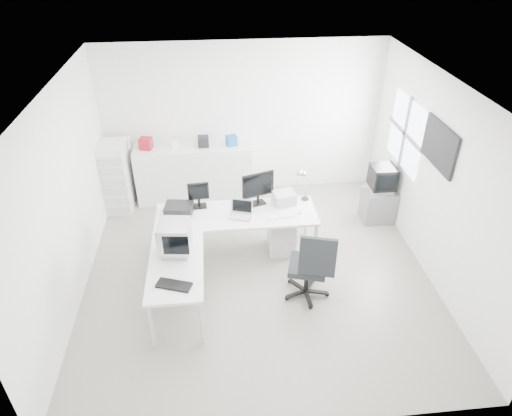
{
  "coord_description": "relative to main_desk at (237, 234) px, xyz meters",
  "views": [
    {
      "loc": [
        -0.55,
        -5.22,
        4.51
      ],
      "look_at": [
        0.0,
        0.2,
        1.0
      ],
      "focal_mm": 32.0,
      "sensor_mm": 36.0,
      "label": 1
    }
  ],
  "objects": [
    {
      "name": "crt_monitor",
      "position": [
        -0.85,
        -0.85,
        0.59
      ],
      "size": [
        0.41,
        0.41,
        0.42
      ],
      "primitive_type": null,
      "rotation": [
        0.0,
        0.0,
        -0.12
      ],
      "color": "#B7B7BA",
      "rests_on": "side_desk"
    },
    {
      "name": "clutter_box_d",
      "position": [
        0.04,
        1.78,
        0.76
      ],
      "size": [
        0.22,
        0.2,
        0.18
      ],
      "primitive_type": "cube",
      "rotation": [
        0.0,
        0.0,
        0.31
      ],
      "color": "#1753A5",
      "rests_on": "sideboard"
    },
    {
      "name": "clutter_bottle",
      "position": [
        -1.76,
        1.82,
        0.78
      ],
      "size": [
        0.07,
        0.07,
        0.22
      ],
      "primitive_type": "cylinder",
      "color": "white",
      "rests_on": "sideboard"
    },
    {
      "name": "wall_picture",
      "position": [
        2.74,
        -0.36,
        1.52
      ],
      "size": [
        0.04,
        0.9,
        0.6
      ],
      "primitive_type": null,
      "color": "black",
      "rests_on": "right_wall"
    },
    {
      "name": "floor",
      "position": [
        0.27,
        -0.46,
        -0.38
      ],
      "size": [
        5.0,
        5.0,
        0.01
      ],
      "primitive_type": "cube",
      "color": "#B0AC9E",
      "rests_on": "ground"
    },
    {
      "name": "white_mouse",
      "position": [
        0.95,
        -0.1,
        0.4
      ],
      "size": [
        0.06,
        0.06,
        0.06
      ],
      "primitive_type": "sphere",
      "color": "white",
      "rests_on": "main_desk"
    },
    {
      "name": "right_wall",
      "position": [
        2.77,
        -0.46,
        1.02
      ],
      "size": [
        0.02,
        5.0,
        2.8
      ],
      "primitive_type": "cube",
      "color": "white",
      "rests_on": "floor"
    },
    {
      "name": "clutter_box_a",
      "position": [
        -1.46,
        1.78,
        0.77
      ],
      "size": [
        0.24,
        0.22,
        0.2
      ],
      "primitive_type": "cube",
      "rotation": [
        0.0,
        0.0,
        -0.24
      ],
      "color": "maroon",
      "rests_on": "sideboard"
    },
    {
      "name": "left_wall",
      "position": [
        -2.23,
        -0.46,
        1.02
      ],
      "size": [
        0.02,
        5.0,
        2.8
      ],
      "primitive_type": "cube",
      "color": "white",
      "rests_on": "floor"
    },
    {
      "name": "white_keyboard",
      "position": [
        0.65,
        -0.15,
        0.38
      ],
      "size": [
        0.4,
        0.19,
        0.02
      ],
      "primitive_type": "cube",
      "rotation": [
        0.0,
        0.0,
        0.2
      ],
      "color": "white",
      "rests_on": "main_desk"
    },
    {
      "name": "lcd_monitor_small",
      "position": [
        -0.55,
        0.25,
        0.57
      ],
      "size": [
        0.33,
        0.21,
        0.4
      ],
      "primitive_type": null,
      "rotation": [
        0.0,
        0.0,
        0.08
      ],
      "color": "black",
      "rests_on": "main_desk"
    },
    {
      "name": "sideboard",
      "position": [
        -0.66,
        1.78,
        0.15
      ],
      "size": [
        2.09,
        0.52,
        1.04
      ],
      "primitive_type": "cube",
      "color": "white",
      "rests_on": "floor"
    },
    {
      "name": "laptop",
      "position": [
        0.05,
        -0.1,
        0.47
      ],
      "size": [
        0.37,
        0.38,
        0.2
      ],
      "primitive_type": null,
      "rotation": [
        0.0,
        0.0,
        -0.3
      ],
      "color": "#B7B7BA",
      "rests_on": "main_desk"
    },
    {
      "name": "clutter_box_b",
      "position": [
        -0.96,
        1.78,
        0.73
      ],
      "size": [
        0.14,
        0.12,
        0.12
      ],
      "primitive_type": "cube",
      "rotation": [
        0.0,
        0.0,
        0.14
      ],
      "color": "white",
      "rests_on": "sideboard"
    },
    {
      "name": "back_wall",
      "position": [
        0.27,
        2.04,
        1.02
      ],
      "size": [
        5.0,
        0.02,
        2.8
      ],
      "primitive_type": "cube",
      "color": "white",
      "rests_on": "floor"
    },
    {
      "name": "ceiling",
      "position": [
        0.27,
        -0.46,
        2.42
      ],
      "size": [
        5.0,
        5.0,
        0.01
      ],
      "primitive_type": "cube",
      "color": "white",
      "rests_on": "back_wall"
    },
    {
      "name": "crt_tv",
      "position": [
        2.49,
        0.71,
        0.43
      ],
      "size": [
        0.5,
        0.48,
        0.45
      ],
      "primitive_type": null,
      "color": "black",
      "rests_on": "tv_cabinet"
    },
    {
      "name": "tv_cabinet",
      "position": [
        2.49,
        0.71,
        -0.09
      ],
      "size": [
        0.53,
        0.43,
        0.58
      ],
      "primitive_type": "cube",
      "color": "slate",
      "rests_on": "floor"
    },
    {
      "name": "laser_printer",
      "position": [
        0.75,
        0.22,
        0.47
      ],
      "size": [
        0.37,
        0.34,
        0.18
      ],
      "primitive_type": "cube",
      "rotation": [
        0.0,
        0.0,
        0.21
      ],
      "color": "#BABABA",
      "rests_on": "main_desk"
    },
    {
      "name": "filing_cabinet",
      "position": [
        -2.01,
        1.54,
        0.27
      ],
      "size": [
        0.45,
        0.53,
        1.28
      ],
      "primitive_type": "cube",
      "color": "white",
      "rests_on": "floor"
    },
    {
      "name": "main_desk",
      "position": [
        0.0,
        0.0,
        0.0
      ],
      "size": [
        2.4,
        0.8,
        0.75
      ],
      "primitive_type": null,
      "color": "white",
      "rests_on": "floor"
    },
    {
      "name": "desk_lamp",
      "position": [
        1.1,
        0.3,
        0.59
      ],
      "size": [
        0.17,
        0.17,
        0.44
      ],
      "primitive_type": null,
      "rotation": [
        0.0,
        0.0,
        -0.23
      ],
      "color": "silver",
      "rests_on": "main_desk"
    },
    {
      "name": "lcd_monitor_large",
      "position": [
        0.35,
        0.25,
        0.64
      ],
      "size": [
        0.55,
        0.36,
        0.53
      ],
      "primitive_type": null,
      "rotation": [
        0.0,
        0.0,
        0.33
      ],
      "color": "black",
      "rests_on": "main_desk"
    },
    {
      "name": "inkjet_printer",
      "position": [
        -0.85,
        0.1,
        0.45
      ],
      "size": [
        0.44,
        0.37,
        0.14
      ],
      "primitive_type": "cube",
      "rotation": [
        0.0,
        0.0,
        -0.13
      ],
      "color": "black",
      "rests_on": "main_desk"
    },
    {
      "name": "window",
      "position": [
        2.75,
        0.74,
        1.23
      ],
      "size": [
        0.02,
        1.2,
        1.1
      ],
      "primitive_type": null,
      "color": "white",
      "rests_on": "right_wall"
    },
    {
      "name": "black_keyboard",
      "position": [
        -0.85,
        -1.5,
        0.39
      ],
      "size": [
        0.46,
        0.3,
        0.03
      ],
      "primitive_type": "cube",
      "rotation": [
        0.0,
        0.0,
        -0.34
      ],
      "color": "black",
      "rests_on": "side_desk"
    },
    {
      "name": "clutter_box_c",
      "position": [
        -0.46,
        1.78,
        0.76
      ],
      "size": [
        0.19,
        0.18,
        0.19
      ],
      "primitive_type": "cube",
      "rotation": [
        0.0,
        0.0,
        0.02
      ],
      "color": "black",
      "rests_on": "sideboard"
    },
    {
      "name": "drawer_pedestal",
      "position": [
        0.7,
        0.05,
        -0.08
      ],
      "size": [
        0.4,
        0.5,
        0.6
      ],
      "primitive_type": "cube",
      "color": "white",
      "rests_on": "floor"
    },
    {
      "name": "side_desk",
      "position": [
        -0.85,
        -1.1,
        0.0
      ],
      "size": [
        0.7,
        1.4,
        0.75
      ],
      "primitive_type": null,
      "color": "white",
      "rests_on": "floor"
    },
    {
      "name": "office_chair",
      "position": [
        0.9,
        -1.01,
        0.18
      ],
      "size": [
        0.8,
        0.8,
        1.12
      ],
      "primitive_type": null,
      "rotation": [
        0.0,
        0.0,
        -0.28
      ],
      "color": "#242629",
      "rests_on": "floor"
    }
  ]
}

